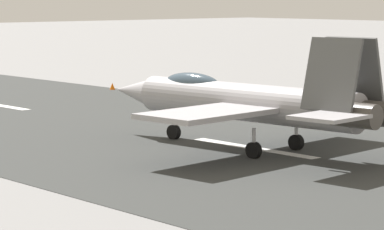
# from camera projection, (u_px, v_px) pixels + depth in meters

# --- Properties ---
(ground_plane) EXTENTS (400.00, 400.00, 0.00)m
(ground_plane) POSITION_uv_depth(u_px,v_px,m) (258.00, 149.00, 45.42)
(ground_plane) COLOR gray
(runway_strip) EXTENTS (240.00, 26.00, 0.02)m
(runway_strip) POSITION_uv_depth(u_px,v_px,m) (259.00, 149.00, 45.41)
(runway_strip) COLOR #343635
(runway_strip) RESTS_ON ground
(fighter_jet) EXTENTS (17.28, 14.00, 5.58)m
(fighter_jet) POSITION_uv_depth(u_px,v_px,m) (247.00, 101.00, 44.89)
(fighter_jet) COLOR #A29FA5
(fighter_jet) RESTS_ON ground
(crew_person) EXTENTS (0.40, 0.67, 1.59)m
(crew_person) POSITION_uv_depth(u_px,v_px,m) (244.00, 100.00, 59.50)
(crew_person) COLOR #1E2338
(crew_person) RESTS_ON ground
(marker_cone_mid) EXTENTS (0.44, 0.44, 0.55)m
(marker_cone_mid) POSITION_uv_depth(u_px,v_px,m) (355.00, 115.00, 56.29)
(marker_cone_mid) COLOR orange
(marker_cone_mid) RESTS_ON ground
(marker_cone_far) EXTENTS (0.44, 0.44, 0.55)m
(marker_cone_far) POSITION_uv_depth(u_px,v_px,m) (112.00, 86.00, 74.20)
(marker_cone_far) COLOR orange
(marker_cone_far) RESTS_ON ground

